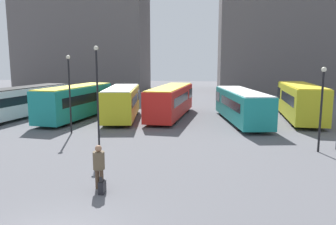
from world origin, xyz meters
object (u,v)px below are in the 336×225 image
bus_0 (20,101)px  bus_5 (300,101)px  lamp_post_2 (97,88)px  lamp_post_3 (70,88)px  bus_4 (241,105)px  bus_3 (171,100)px  suitcase (102,187)px  bus_1 (76,101)px  bus_2 (122,102)px  traveler (99,163)px  lamp_post_0 (322,102)px

bus_0 → bus_5: 25.67m
lamp_post_2 → lamp_post_3: size_ratio=1.09×
bus_4 → bus_5: bus_5 is taller
lamp_post_2 → bus_4: bearing=43.1°
lamp_post_3 → bus_3: bearing=50.8°
bus_0 → bus_3: bus_3 is taller
suitcase → bus_1: bearing=24.4°
bus_2 → traveler: bearing=-176.5°
suitcase → lamp_post_0: bearing=-56.0°
bus_0 → bus_1: 5.52m
bus_2 → bus_4: bus_2 is taller
bus_0 → bus_2: (9.69, 0.16, 0.03)m
bus_2 → bus_3: bus_2 is taller
bus_4 → lamp_post_2: (-9.67, -9.05, 2.07)m
bus_3 → bus_5: (11.66, -0.28, 0.15)m
lamp_post_0 → bus_2: bearing=146.4°
bus_1 → suitcase: size_ratio=14.17×
traveler → lamp_post_0: 12.99m
bus_0 → bus_2: bus_2 is taller
lamp_post_2 → traveler: bearing=-71.4°
bus_0 → bus_2: bearing=-80.6°
bus_3 → lamp_post_3: lamp_post_3 is taller
traveler → suitcase: bearing=-151.1°
traveler → lamp_post_2: bearing=17.9°
bus_2 → bus_4: (10.56, -0.21, -0.07)m
traveler → lamp_post_2: (-2.35, 6.99, 2.48)m
bus_3 → bus_4: bus_3 is taller
bus_0 → bus_4: bearing=-81.7°
bus_5 → traveler: size_ratio=5.60×
lamp_post_2 → lamp_post_3: bearing=135.3°
bus_2 → traveler: size_ratio=5.02×
bus_4 → bus_2: bearing=80.2°
bus_0 → bus_4: 20.25m
bus_0 → bus_1: size_ratio=1.22×
bus_2 → bus_5: 16.00m
bus_1 → lamp_post_3: 6.41m
bus_5 → suitcase: bus_5 is taller
bus_1 → bus_4: (14.74, 0.09, -0.13)m
bus_0 → bus_3: bearing=-73.6°
bus_0 → lamp_post_0: size_ratio=2.58×
bus_1 → bus_4: bearing=-82.1°
lamp_post_2 → suitcase: bearing=-70.7°
bus_3 → bus_5: bus_5 is taller
lamp_post_2 → lamp_post_3: (-3.12, 3.08, -0.26)m
traveler → lamp_post_0: bearing=-58.3°
bus_0 → bus_1: bus_1 is taller
bus_0 → lamp_post_2: 14.10m
bus_5 → bus_0: bearing=98.0°
lamp_post_2 → bus_5: bearing=35.6°
bus_1 → suitcase: (7.67, -16.40, -1.39)m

